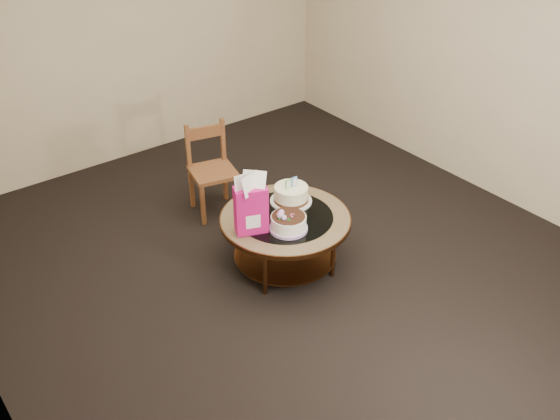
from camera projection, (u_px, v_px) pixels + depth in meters
ground at (285, 263)px, 5.05m from camera, size 5.00×5.00×0.00m
room_walls at (286, 82)px, 4.21m from camera, size 4.52×5.02×2.61m
coffee_table at (285, 225)px, 4.84m from camera, size 1.02×1.02×0.46m
decorated_cake at (288, 223)px, 4.62m from camera, size 0.29×0.29×0.17m
cream_cake at (291, 194)px, 4.94m from camera, size 0.34×0.34×0.21m
gift_bag at (251, 204)px, 4.51m from camera, size 0.27×0.23×0.47m
pillar_candle at (254, 202)px, 4.92m from camera, size 0.12×0.12×0.09m
dining_chair at (212, 169)px, 5.51m from camera, size 0.46×0.46×0.82m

